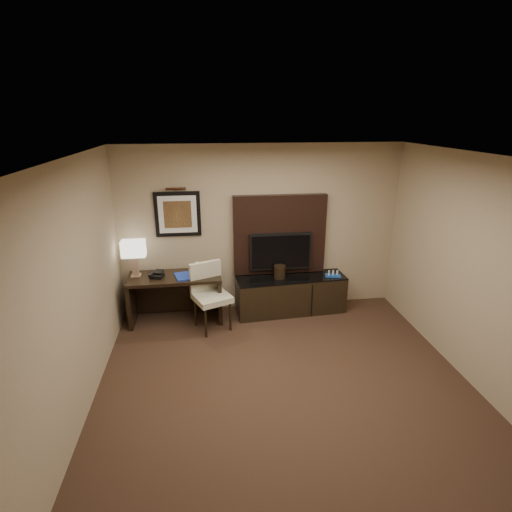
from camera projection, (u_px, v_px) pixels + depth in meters
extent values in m
cube|color=#352218|center=(291.00, 403.00, 4.56)|extent=(4.50, 5.00, 0.01)
cube|color=silver|center=(299.00, 161.00, 3.65)|extent=(4.50, 5.00, 0.01)
cube|color=tan|center=(261.00, 230.00, 6.44)|extent=(4.50, 0.01, 2.70)
cube|color=tan|center=(65.00, 308.00, 3.83)|extent=(0.01, 5.00, 2.70)
cube|color=tan|center=(495.00, 284.00, 4.37)|extent=(0.01, 5.00, 2.70)
cube|color=black|center=(176.00, 298.00, 6.27)|extent=(1.43, 0.63, 0.76)
cube|color=black|center=(291.00, 295.00, 6.56)|extent=(1.81, 0.62, 0.61)
cube|color=black|center=(280.00, 235.00, 6.44)|extent=(1.50, 0.12, 1.30)
cube|color=black|center=(280.00, 251.00, 6.44)|extent=(1.00, 0.08, 0.60)
cube|color=black|center=(178.00, 214.00, 6.16)|extent=(0.70, 0.04, 0.70)
cylinder|color=#432315|center=(176.00, 189.00, 5.99)|extent=(0.04, 0.04, 0.30)
cube|color=#1834A2|center=(184.00, 276.00, 6.10)|extent=(0.32, 0.38, 0.02)
imported|color=beige|center=(185.00, 270.00, 6.08)|extent=(0.15, 0.06, 0.21)
cylinder|color=silver|center=(198.00, 268.00, 6.18)|extent=(0.07, 0.07, 0.19)
cylinder|color=black|center=(280.00, 272.00, 6.41)|extent=(0.23, 0.23, 0.21)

